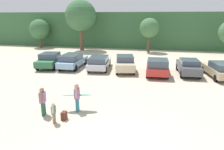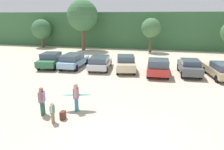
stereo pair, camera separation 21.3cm
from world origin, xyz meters
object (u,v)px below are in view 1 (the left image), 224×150
parked_car_silver (99,62)px  backpack_dropped (64,116)px  parked_car_red (157,66)px  parked_car_champagne (125,63)px  person_child (54,112)px  person_companion (43,100)px  parked_car_tan (220,69)px  person_adult (77,96)px  parked_car_sky_blue (73,60)px  surfboard_teal (78,95)px  parked_car_dark_gray (188,66)px  parked_car_forest_green (50,60)px

parked_car_silver → backpack_dropped: 11.10m
parked_car_red → parked_car_champagne: bearing=75.2°
person_child → person_companion: bearing=-52.3°
parked_car_tan → person_adult: bearing=124.3°
parked_car_red → person_companion: size_ratio=2.82×
person_child → parked_car_sky_blue: bearing=-88.6°
parked_car_red → backpack_dropped: parked_car_red is taller
person_companion → backpack_dropped: bearing=152.6°
person_child → surfboard_teal: person_child is taller
parked_car_dark_gray → person_child: 13.88m
parked_car_silver → person_child: (0.77, -11.50, -0.12)m
parked_car_champagne → person_companion: 10.98m
parked_car_champagne → parked_car_silver: bearing=74.7°
parked_car_dark_gray → person_child: parked_car_dark_gray is taller
person_adult → backpack_dropped: bearing=58.0°
parked_car_tan → parked_car_forest_green: bearing=80.4°
parked_car_champagne → surfboard_teal: (-1.29, -9.56, 0.12)m
parked_car_red → parked_car_tan: (5.48, 0.21, -0.06)m
parked_car_dark_gray → person_adult: bearing=140.0°
parked_car_silver → surfboard_teal: 9.85m
parked_car_red → backpack_dropped: size_ratio=10.15×
person_companion → backpack_dropped: 1.53m
parked_car_tan → person_adult: size_ratio=2.83×
person_adult → person_companion: (-1.66, -0.89, -0.03)m
parked_car_silver → parked_car_champagne: bearing=-100.1°
parked_car_silver → parked_car_tan: 11.39m
person_child → surfboard_teal: 1.89m
person_adult → person_child: bearing=51.6°
parked_car_red → surfboard_teal: (-4.47, -8.82, 0.11)m
parked_car_sky_blue → person_companion: 11.15m
parked_car_champagne → backpack_dropped: parked_car_champagne is taller
parked_car_sky_blue → parked_car_forest_green: bearing=98.0°
person_child → backpack_dropped: person_child is taller
parked_car_dark_gray → person_companion: size_ratio=2.69×
backpack_dropped → parked_car_silver: bearing=95.7°
parked_car_tan → person_adult: 13.52m
parked_car_silver → parked_car_champagne: parked_car_champagne is taller
parked_car_forest_green → parked_car_champagne: parked_car_champagne is taller
person_adult → parked_car_champagne: bearing=-114.0°
parked_car_forest_green → person_adult: size_ratio=2.62×
parked_car_forest_green → person_adult: 11.72m
parked_car_champagne → backpack_dropped: size_ratio=9.52×
parked_car_sky_blue → parked_car_silver: (2.95, -0.04, -0.06)m
parked_car_tan → person_child: 15.11m
person_child → parked_car_tan: bearing=-151.0°
parked_car_silver → backpack_dropped: parked_car_silver is taller
parked_car_dark_gray → parked_car_tan: bearing=-105.3°
parked_car_forest_green → surfboard_teal: bearing=-152.1°
person_child → parked_car_red: bearing=-132.3°
parked_car_tan → surfboard_teal: bearing=123.9°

